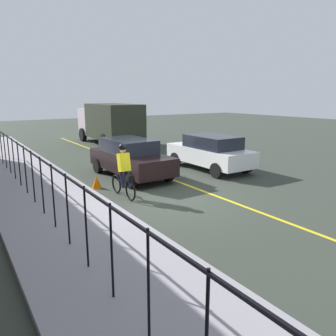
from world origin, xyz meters
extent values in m
plane|color=#343A31|center=(0.00, 0.00, 0.00)|extent=(80.00, 80.00, 0.00)
cube|color=yellow|center=(0.00, -1.60, 0.00)|extent=(36.00, 0.12, 0.01)
cube|color=gray|center=(0.00, 3.40, 0.07)|extent=(40.00, 3.20, 0.15)
cylinder|color=black|center=(-5.41, 3.80, 0.95)|extent=(0.04, 0.04, 1.60)
cylinder|color=black|center=(-4.24, 3.80, 0.95)|extent=(0.04, 0.04, 1.60)
cylinder|color=black|center=(-3.08, 3.80, 0.95)|extent=(0.04, 0.04, 1.60)
cylinder|color=black|center=(-1.91, 3.80, 0.95)|extent=(0.04, 0.04, 1.60)
cylinder|color=black|center=(-0.75, 3.80, 0.95)|extent=(0.04, 0.04, 1.60)
cylinder|color=black|center=(0.42, 3.80, 0.95)|extent=(0.04, 0.04, 1.60)
cylinder|color=black|center=(1.58, 3.80, 0.95)|extent=(0.04, 0.04, 1.60)
cylinder|color=black|center=(2.75, 3.80, 0.95)|extent=(0.04, 0.04, 1.60)
cylinder|color=black|center=(3.91, 3.80, 0.95)|extent=(0.04, 0.04, 1.60)
cylinder|color=black|center=(5.08, 3.80, 0.95)|extent=(0.04, 0.04, 1.60)
cylinder|color=black|center=(6.24, 3.80, 0.95)|extent=(0.04, 0.04, 1.60)
cylinder|color=black|center=(7.41, 3.80, 0.95)|extent=(0.04, 0.04, 1.60)
cylinder|color=black|center=(8.57, 3.80, 0.95)|extent=(0.04, 0.04, 1.60)
cube|color=black|center=(1.00, 3.80, 1.70)|extent=(19.80, 0.04, 0.04)
torus|color=black|center=(1.58, 1.08, 0.33)|extent=(0.66, 0.07, 0.66)
torus|color=black|center=(0.53, 1.06, 0.33)|extent=(0.66, 0.07, 0.66)
cube|color=black|center=(1.05, 1.07, 0.58)|extent=(0.93, 0.05, 0.24)
cylinder|color=black|center=(0.90, 1.07, 0.73)|extent=(0.03, 0.03, 0.35)
cube|color=yellow|center=(0.95, 1.07, 1.21)|extent=(0.35, 0.36, 0.63)
sphere|color=tan|center=(1.00, 1.07, 1.62)|extent=(0.22, 0.22, 0.22)
sphere|color=black|center=(1.00, 1.07, 1.70)|extent=(0.26, 0.26, 0.26)
cylinder|color=#191E38|center=(0.93, 1.17, 0.68)|extent=(0.34, 0.12, 0.65)
cylinder|color=#191E38|center=(0.93, 0.97, 0.68)|extent=(0.34, 0.12, 0.65)
cube|color=black|center=(0.58, 1.06, 0.75)|extent=(0.24, 0.20, 0.18)
cube|color=white|center=(2.77, -4.14, 0.67)|extent=(4.40, 1.80, 0.70)
cube|color=#1E232D|center=(2.57, -4.14, 1.30)|extent=(2.46, 1.59, 0.56)
cylinder|color=black|center=(4.26, -3.29, 0.32)|extent=(0.64, 0.22, 0.64)
cylinder|color=black|center=(4.26, -4.99, 0.32)|extent=(0.64, 0.22, 0.64)
cylinder|color=black|center=(1.27, -3.29, 0.32)|extent=(0.64, 0.22, 0.64)
cylinder|color=black|center=(1.27, -4.99, 0.32)|extent=(0.64, 0.22, 0.64)
cube|color=black|center=(3.42, -0.44, 0.67)|extent=(4.45, 1.94, 0.70)
cube|color=#1E232D|center=(3.62, -0.43, 1.30)|extent=(2.51, 1.66, 0.56)
cylinder|color=black|center=(1.95, -1.33, 0.32)|extent=(0.65, 0.24, 0.64)
cylinder|color=black|center=(1.89, 0.37, 0.32)|extent=(0.65, 0.24, 0.64)
cylinder|color=black|center=(4.94, -1.24, 0.32)|extent=(0.65, 0.24, 0.64)
cylinder|color=black|center=(4.89, 0.46, 0.32)|extent=(0.65, 0.24, 0.64)
cube|color=#2B3023|center=(12.02, -3.56, 1.63)|extent=(4.79, 2.47, 2.30)
cube|color=beige|center=(15.44, -3.61, 1.43)|extent=(1.85, 2.23, 1.90)
cylinder|color=black|center=(15.32, -2.49, 0.48)|extent=(0.96, 0.31, 0.96)
cylinder|color=black|center=(15.29, -4.73, 0.48)|extent=(0.96, 0.31, 0.96)
cylinder|color=black|center=(10.98, -2.43, 0.48)|extent=(0.96, 0.31, 0.96)
cylinder|color=black|center=(10.95, -4.67, 0.48)|extent=(0.96, 0.31, 0.96)
cone|color=#EF6400|center=(2.57, 1.43, 0.23)|extent=(0.36, 0.36, 0.45)
camera|label=1|loc=(-8.75, 5.70, 3.37)|focal=35.36mm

